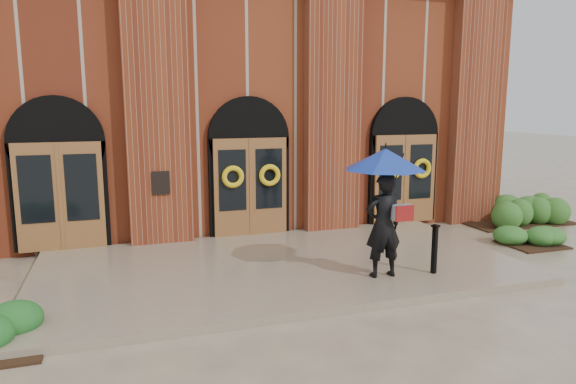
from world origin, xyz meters
name	(u,v)px	position (x,y,z in m)	size (l,w,h in m)	color
ground	(283,271)	(0.00, 0.00, 0.00)	(90.00, 90.00, 0.00)	gray
landing	(280,266)	(0.00, 0.15, 0.07)	(10.00, 5.30, 0.15)	gray
church_building	(209,104)	(0.00, 8.78, 3.50)	(16.20, 12.53, 7.00)	brown
man_with_umbrella	(385,188)	(1.64, -1.30, 1.91)	(1.61, 1.61, 2.52)	black
metal_post	(435,248)	(2.71, -1.46, 0.67)	(0.17, 0.17, 0.99)	black
hedge_wall_right	(519,211)	(8.00, 2.04, 0.38)	(2.96, 1.18, 0.76)	#2E5D20
hedge_front_right	(533,237)	(6.58, 0.00, 0.22)	(1.24, 1.06, 0.44)	#295E22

